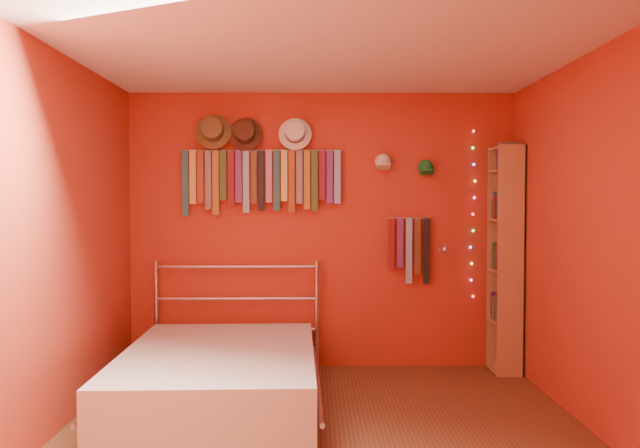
{
  "coord_description": "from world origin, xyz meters",
  "views": [
    {
      "loc": [
        -0.07,
        -3.93,
        1.51
      ],
      "look_at": [
        -0.03,
        0.9,
        1.34
      ],
      "focal_mm": 35.0,
      "sensor_mm": 36.0,
      "label": 1
    }
  ],
  "objects_px": {
    "tie_rack": "(260,177)",
    "reading_lamp": "(444,249)",
    "bookshelf": "(510,258)",
    "bed": "(220,376)"
  },
  "relations": [
    {
      "from": "reading_lamp",
      "to": "bed",
      "type": "height_order",
      "value": "reading_lamp"
    },
    {
      "from": "reading_lamp",
      "to": "bed",
      "type": "xyz_separation_m",
      "value": [
        -1.85,
        -0.92,
        -0.86
      ]
    },
    {
      "from": "bookshelf",
      "to": "bed",
      "type": "xyz_separation_m",
      "value": [
        -2.43,
        -0.91,
        -0.79
      ]
    },
    {
      "from": "tie_rack",
      "to": "bed",
      "type": "distance_m",
      "value": 1.85
    },
    {
      "from": "reading_lamp",
      "to": "bookshelf",
      "type": "xyz_separation_m",
      "value": [
        0.58,
        -0.01,
        -0.07
      ]
    },
    {
      "from": "tie_rack",
      "to": "bookshelf",
      "type": "height_order",
      "value": "bookshelf"
    },
    {
      "from": "bookshelf",
      "to": "tie_rack",
      "type": "bearing_deg",
      "value": 176.0
    },
    {
      "from": "tie_rack",
      "to": "bookshelf",
      "type": "bearing_deg",
      "value": -4.0
    },
    {
      "from": "bookshelf",
      "to": "bed",
      "type": "height_order",
      "value": "bookshelf"
    },
    {
      "from": "tie_rack",
      "to": "reading_lamp",
      "type": "relative_size",
      "value": 5.41
    }
  ]
}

